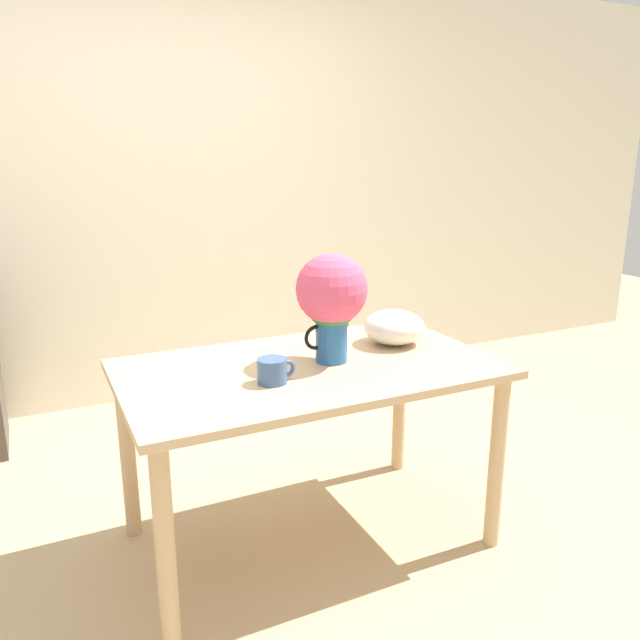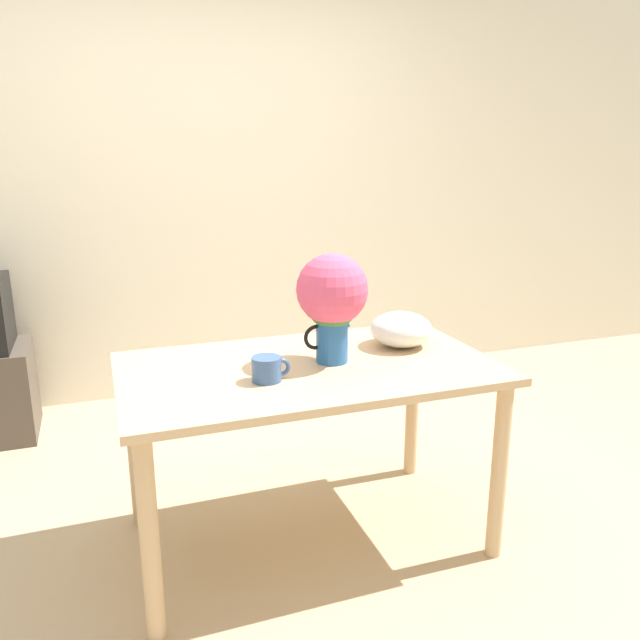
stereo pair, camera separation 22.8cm
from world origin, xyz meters
TOP-DOWN VIEW (x-y plane):
  - ground_plane at (0.00, 0.00)m, footprint 12.00×12.00m
  - wall_back at (0.00, 1.79)m, footprint 8.00×0.05m
  - table at (0.10, -0.02)m, footprint 1.37×0.80m
  - flower_vase at (0.20, -0.01)m, footprint 0.26×0.26m
  - coffee_mug at (-0.08, -0.13)m, footprint 0.14×0.10m
  - white_bowl at (0.53, 0.08)m, footprint 0.25×0.25m

SIDE VIEW (x-z plane):
  - ground_plane at x=0.00m, z-range 0.00..0.00m
  - table at x=0.10m, z-range 0.26..0.99m
  - coffee_mug at x=-0.08m, z-range 0.73..0.81m
  - white_bowl at x=0.53m, z-range 0.73..0.87m
  - flower_vase at x=0.20m, z-range 0.77..1.18m
  - wall_back at x=0.00m, z-range 0.00..2.60m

